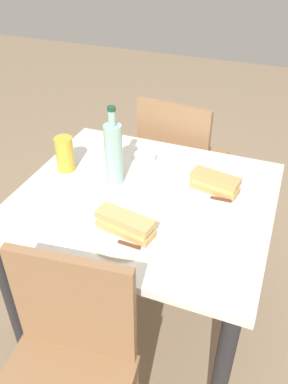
{
  "coord_description": "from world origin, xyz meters",
  "views": [
    {
      "loc": [
        -0.45,
        1.16,
        1.65
      ],
      "look_at": [
        0.0,
        0.0,
        0.74
      ],
      "focal_mm": 37.54,
      "sensor_mm": 36.0,
      "label": 1
    }
  ],
  "objects": [
    {
      "name": "baguette_sandwich_far",
      "position": [
        -0.02,
        0.23,
        0.77
      ],
      "size": [
        0.21,
        0.11,
        0.07
      ],
      "color": "tan",
      "rests_on": "plate_far"
    },
    {
      "name": "knife_far",
      "position": [
        -0.02,
        0.29,
        0.74
      ],
      "size": [
        0.18,
        0.02,
        0.01
      ],
      "color": "silver",
      "rests_on": "plate_far"
    },
    {
      "name": "baguette_sandwich_near",
      "position": [
        -0.25,
        -0.12,
        0.77
      ],
      "size": [
        0.19,
        0.1,
        0.07
      ],
      "color": "tan",
      "rests_on": "plate_near"
    },
    {
      "name": "chair_near",
      "position": [
        0.04,
        -0.63,
        0.51
      ],
      "size": [
        0.44,
        0.44,
        0.88
      ],
      "color": "#936B47",
      "rests_on": "ground"
    },
    {
      "name": "water_bottle",
      "position": [
        0.15,
        -0.05,
        0.86
      ],
      "size": [
        0.07,
        0.07,
        0.33
      ],
      "color": "#99C6B7",
      "rests_on": "dining_table"
    },
    {
      "name": "plate_far",
      "position": [
        -0.02,
        0.23,
        0.73
      ],
      "size": [
        0.26,
        0.26,
        0.01
      ],
      "primitive_type": "cylinder",
      "color": "silver",
      "rests_on": "dining_table"
    },
    {
      "name": "dining_table",
      "position": [
        0.0,
        0.0,
        0.61
      ],
      "size": [
        0.97,
        0.87,
        0.72
      ],
      "color": "silver",
      "rests_on": "ground"
    },
    {
      "name": "ground_plane",
      "position": [
        0.0,
        0.0,
        0.0
      ],
      "size": [
        8.0,
        8.0,
        0.0
      ],
      "primitive_type": "plane",
      "color": "#8C755B"
    },
    {
      "name": "chair_far",
      "position": [
        0.01,
        0.63,
        0.51
      ],
      "size": [
        0.44,
        0.44,
        0.88
      ],
      "color": "#936B47",
      "rests_on": "ground"
    },
    {
      "name": "olive_bowl",
      "position": [
        0.09,
        -0.25,
        0.74
      ],
      "size": [
        0.1,
        0.1,
        0.03
      ],
      "primitive_type": "cylinder",
      "color": "silver",
      "rests_on": "dining_table"
    },
    {
      "name": "beer_glass",
      "position": [
        0.38,
        -0.06,
        0.8
      ],
      "size": [
        0.08,
        0.08,
        0.15
      ],
      "primitive_type": "cylinder",
      "color": "gold",
      "rests_on": "dining_table"
    },
    {
      "name": "knife_near",
      "position": [
        -0.25,
        -0.06,
        0.74
      ],
      "size": [
        0.18,
        0.02,
        0.01
      ],
      "color": "silver",
      "rests_on": "plate_near"
    },
    {
      "name": "plate_near",
      "position": [
        -0.25,
        -0.12,
        0.73
      ],
      "size": [
        0.26,
        0.26,
        0.01
      ],
      "primitive_type": "cylinder",
      "color": "white",
      "rests_on": "dining_table"
    }
  ]
}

